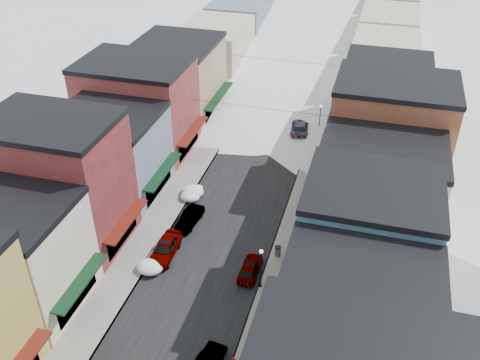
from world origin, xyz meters
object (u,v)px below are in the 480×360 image
Objects in this scene: car_dark_hatch at (190,218)px; streetlamp_near at (261,264)px; car_silver_sedan at (165,248)px; trash_can at (278,251)px.

car_dark_hatch is 11.13m from streetlamp_near.
car_silver_sedan reaches higher than trash_can.
streetlamp_near is at bearing -98.01° from trash_can.
car_silver_sedan is at bearing -165.56° from trash_can.
car_silver_sedan is 4.76× the size of trash_can.
trash_can is (9.32, -2.44, -0.02)m from car_dark_hatch.
trash_can is (9.85, 2.54, -0.15)m from car_silver_sedan.
car_silver_sedan is at bearing -90.70° from car_dark_hatch.
car_dark_hatch is 4.12× the size of trash_can.
streetlamp_near reaches higher than trash_can.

